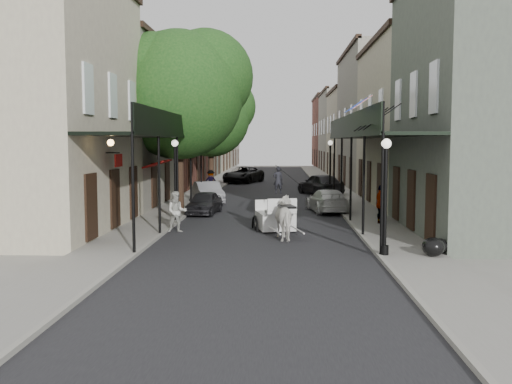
# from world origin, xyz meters

# --- Properties ---
(ground) EXTENTS (140.00, 140.00, 0.00)m
(ground) POSITION_xyz_m (0.00, 0.00, 0.00)
(ground) COLOR gray
(ground) RESTS_ON ground
(road) EXTENTS (8.00, 90.00, 0.01)m
(road) POSITION_xyz_m (0.00, 20.00, 0.01)
(road) COLOR black
(road) RESTS_ON ground
(sidewalk_left) EXTENTS (2.20, 90.00, 0.12)m
(sidewalk_left) POSITION_xyz_m (-5.00, 20.00, 0.06)
(sidewalk_left) COLOR gray
(sidewalk_left) RESTS_ON ground
(sidewalk_right) EXTENTS (2.20, 90.00, 0.12)m
(sidewalk_right) POSITION_xyz_m (5.00, 20.00, 0.06)
(sidewalk_right) COLOR gray
(sidewalk_right) RESTS_ON ground
(building_row_left) EXTENTS (5.00, 80.00, 10.50)m
(building_row_left) POSITION_xyz_m (-8.60, 30.00, 5.25)
(building_row_left) COLOR #BAB295
(building_row_left) RESTS_ON ground
(building_row_right) EXTENTS (5.00, 80.00, 10.50)m
(building_row_right) POSITION_xyz_m (8.60, 30.00, 5.25)
(building_row_right) COLOR gray
(building_row_right) RESTS_ON ground
(gallery_left) EXTENTS (2.20, 18.05, 4.88)m
(gallery_left) POSITION_xyz_m (-4.79, 6.98, 4.05)
(gallery_left) COLOR black
(gallery_left) RESTS_ON sidewalk_left
(gallery_right) EXTENTS (2.20, 18.05, 4.88)m
(gallery_right) POSITION_xyz_m (4.79, 6.98, 4.05)
(gallery_right) COLOR black
(gallery_right) RESTS_ON sidewalk_right
(tree_near) EXTENTS (7.31, 6.80, 9.63)m
(tree_near) POSITION_xyz_m (-4.20, 10.18, 6.49)
(tree_near) COLOR #382619
(tree_near) RESTS_ON sidewalk_left
(tree_far) EXTENTS (6.45, 6.00, 8.61)m
(tree_far) POSITION_xyz_m (-4.25, 24.18, 5.84)
(tree_far) COLOR #382619
(tree_far) RESTS_ON sidewalk_left
(lamppost_right_near) EXTENTS (0.32, 0.32, 3.71)m
(lamppost_right_near) POSITION_xyz_m (4.10, -2.00, 2.05)
(lamppost_right_near) COLOR black
(lamppost_right_near) RESTS_ON sidewalk_right
(lamppost_left) EXTENTS (0.32, 0.32, 3.71)m
(lamppost_left) POSITION_xyz_m (-4.10, 6.00, 2.05)
(lamppost_left) COLOR black
(lamppost_left) RESTS_ON sidewalk_left
(lamppost_right_far) EXTENTS (0.32, 0.32, 3.71)m
(lamppost_right_far) POSITION_xyz_m (4.10, 18.00, 2.05)
(lamppost_right_far) COLOR black
(lamppost_right_far) RESTS_ON sidewalk_right
(horse) EXTENTS (1.30, 2.10, 1.65)m
(horse) POSITION_xyz_m (1.04, 1.50, 0.83)
(horse) COLOR silver
(horse) RESTS_ON ground
(carriage) EXTENTS (2.01, 2.68, 2.76)m
(carriage) POSITION_xyz_m (0.47, 4.01, 1.07)
(carriage) COLOR black
(carriage) RESTS_ON ground
(pedestrian_walking) EXTENTS (0.95, 0.81, 1.70)m
(pedestrian_walking) POSITION_xyz_m (-3.50, 3.00, 0.85)
(pedestrian_walking) COLOR #B7B7AD
(pedestrian_walking) RESTS_ON ground
(pedestrian_sidewalk_left) EXTENTS (1.11, 0.73, 1.61)m
(pedestrian_sidewalk_left) POSITION_xyz_m (-4.20, 20.37, 0.93)
(pedestrian_sidewalk_left) COLOR gray
(pedestrian_sidewalk_left) RESTS_ON sidewalk_left
(pedestrian_sidewalk_right) EXTENTS (0.62, 1.08, 1.73)m
(pedestrian_sidewalk_right) POSITION_xyz_m (5.21, 4.97, 0.98)
(pedestrian_sidewalk_right) COLOR gray
(pedestrian_sidewalk_right) RESTS_ON sidewalk_right
(car_left_near) EXTENTS (1.74, 3.62, 1.19)m
(car_left_near) POSITION_xyz_m (-3.16, 9.00, 0.60)
(car_left_near) COLOR black
(car_left_near) RESTS_ON ground
(car_left_mid) EXTENTS (2.53, 4.27, 1.33)m
(car_left_mid) POSITION_xyz_m (-3.60, 14.00, 0.66)
(car_left_mid) COLOR gray
(car_left_mid) RESTS_ON ground
(car_left_far) EXTENTS (4.01, 5.85, 1.49)m
(car_left_far) POSITION_xyz_m (-2.60, 32.01, 0.74)
(car_left_far) COLOR black
(car_left_far) RESTS_ON ground
(car_right_near) EXTENTS (2.30, 4.43, 1.23)m
(car_right_near) POSITION_xyz_m (3.27, 10.11, 0.61)
(car_right_near) COLOR silver
(car_right_near) RESTS_ON ground
(car_right_far) EXTENTS (3.43, 4.89, 1.55)m
(car_right_far) POSITION_xyz_m (3.60, 20.06, 0.77)
(car_right_far) COLOR black
(car_right_far) RESTS_ON ground
(trash_bags) EXTENTS (0.97, 1.12, 0.61)m
(trash_bags) POSITION_xyz_m (5.72, -2.03, 0.40)
(trash_bags) COLOR black
(trash_bags) RESTS_ON sidewalk_right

